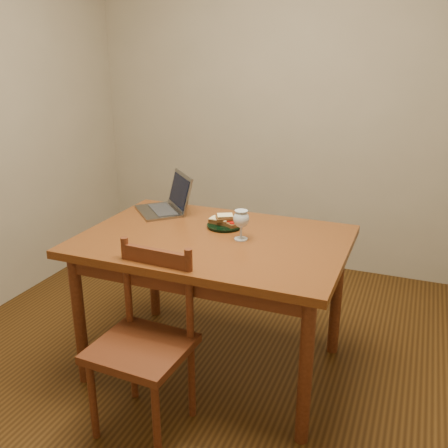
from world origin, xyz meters
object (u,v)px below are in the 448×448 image
at_px(chair, 143,335).
at_px(plate, 225,226).
at_px(table, 214,253).
at_px(milk_glass, 241,225).
at_px(laptop, 169,201).

bearing_deg(chair, plate, 83.93).
relative_size(table, plate, 6.97).
bearing_deg(table, milk_glass, 9.56).
distance_m(table, plate, 0.18).
height_order(plate, milk_glass, milk_glass).
height_order(table, milk_glass, milk_glass).
distance_m(plate, milk_glass, 0.20).
relative_size(plate, laptop, 0.47).
relative_size(table, laptop, 3.26).
bearing_deg(plate, laptop, 160.98).
bearing_deg(milk_glass, table, -170.44).
distance_m(chair, laptop, 0.93).
height_order(chair, laptop, laptop).
distance_m(chair, plate, 0.74).
bearing_deg(table, plate, 91.22).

